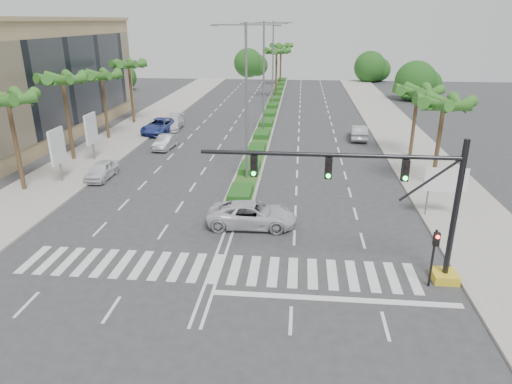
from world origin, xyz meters
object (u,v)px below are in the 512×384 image
car_parked_b (166,142)px  car_right (359,132)px  car_parked_a (101,170)px  car_crossing (252,215)px  car_parked_d (173,123)px  car_parked_c (159,126)px

car_parked_b → car_right: 20.51m
car_parked_a → car_crossing: (13.11, -7.90, 0.07)m
car_right → car_parked_d: bearing=-3.6°
car_parked_c → car_parked_d: car_parked_c is taller
car_parked_b → car_parked_c: bearing=116.9°
car_parked_a → car_crossing: bearing=-31.1°
car_parked_b → car_parked_d: (-1.60, 8.64, 0.05)m
car_parked_c → car_parked_d: 2.41m
car_parked_b → car_parked_d: bearing=105.6°
car_parked_a → car_right: (22.26, 15.28, 0.10)m
car_parked_c → car_right: 22.27m
car_parked_a → car_parked_c: 15.97m
car_parked_a → car_right: size_ratio=0.85×
car_crossing → car_parked_a: bearing=57.8°
car_parked_a → car_crossing: car_crossing is taller
car_parked_c → car_crossing: bearing=-55.4°
car_crossing → car_right: (9.15, 23.19, 0.03)m
car_parked_a → car_parked_b: car_parked_a is taller
car_parked_c → car_crossing: size_ratio=1.06×
car_crossing → car_parked_d: bearing=23.8°
car_parked_a → car_parked_b: size_ratio=0.99×
car_parked_d → car_parked_a: bearing=-95.1°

